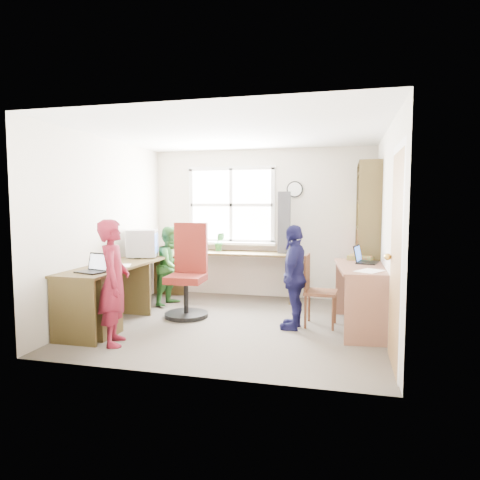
{
  "coord_description": "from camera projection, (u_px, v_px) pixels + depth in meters",
  "views": [
    {
      "loc": [
        1.32,
        -5.17,
        1.54
      ],
      "look_at": [
        0.0,
        0.25,
        1.05
      ],
      "focal_mm": 32.0,
      "sensor_mm": 36.0,
      "label": 1
    }
  ],
  "objects": [
    {
      "name": "paper_b",
      "position": [
        370.0,
        271.0,
        4.77
      ],
      "size": [
        0.36,
        0.4,
        0.0
      ],
      "rotation": [
        0.0,
        0.0,
        -0.55
      ],
      "color": "white",
      "rests_on": "right_desk"
    },
    {
      "name": "paper_a",
      "position": [
        123.0,
        265.0,
        5.37
      ],
      "size": [
        0.28,
        0.33,
        0.0
      ],
      "rotation": [
        0.0,
        0.0,
        0.4
      ],
      "color": "white",
      "rests_on": "l_desk"
    },
    {
      "name": "wooden_chair",
      "position": [
        315.0,
        287.0,
        5.33
      ],
      "size": [
        0.41,
        0.41,
        0.89
      ],
      "rotation": [
        0.0,
        0.0,
        -0.06
      ],
      "color": "brown",
      "rests_on": "ground"
    },
    {
      "name": "laptop_right",
      "position": [
        363.0,
        259.0,
        5.41
      ],
      "size": [
        0.34,
        0.38,
        0.22
      ],
      "rotation": [
        0.0,
        0.0,
        1.35
      ],
      "color": "black",
      "rests_on": "right_desk"
    },
    {
      "name": "l_desk",
      "position": [
        131.0,
        288.0,
        5.44
      ],
      "size": [
        2.38,
        2.95,
        0.75
      ],
      "color": "#4A3B1D",
      "rests_on": "ground"
    },
    {
      "name": "crt_monitor",
      "position": [
        142.0,
        243.0,
        6.16
      ],
      "size": [
        0.5,
        0.47,
        0.4
      ],
      "rotation": [
        0.0,
        0.0,
        0.31
      ],
      "color": "#A8A7AB",
      "rests_on": "l_desk"
    },
    {
      "name": "laptop_left",
      "position": [
        94.0,
        268.0,
        4.86
      ],
      "size": [
        0.37,
        0.33,
        0.21
      ],
      "rotation": [
        0.0,
        0.0,
        -0.28
      ],
      "color": "black",
      "rests_on": "l_desk"
    },
    {
      "name": "right_desk",
      "position": [
        364.0,
        283.0,
        5.18
      ],
      "size": [
        0.74,
        1.4,
        0.78
      ],
      "rotation": [
        0.0,
        0.0,
        0.09
      ],
      "color": "brown",
      "rests_on": "ground"
    },
    {
      "name": "bookshelf",
      "position": [
        367.0,
        240.0,
        6.12
      ],
      "size": [
        0.3,
        1.02,
        2.1
      ],
      "color": "#4A3B1D",
      "rests_on": "ground"
    },
    {
      "name": "speaker_b",
      "position": [
        154.0,
        248.0,
        6.58
      ],
      "size": [
        0.11,
        0.11,
        0.19
      ],
      "rotation": [
        0.0,
        0.0,
        -0.16
      ],
      "color": "black",
      "rests_on": "l_desk"
    },
    {
      "name": "person_red",
      "position": [
        114.0,
        282.0,
        4.61
      ],
      "size": [
        0.49,
        0.58,
        1.36
      ],
      "primitive_type": "imported",
      "rotation": [
        0.0,
        0.0,
        1.96
      ],
      "color": "maroon",
      "rests_on": "ground"
    },
    {
      "name": "person_green",
      "position": [
        171.0,
        266.0,
        6.44
      ],
      "size": [
        0.57,
        0.66,
        1.18
      ],
      "primitive_type": "imported",
      "rotation": [
        0.0,
        0.0,
        1.34
      ],
      "color": "#296729",
      "rests_on": "ground"
    },
    {
      "name": "cd_tower",
      "position": [
        284.0,
        222.0,
        6.67
      ],
      "size": [
        0.21,
        0.19,
        0.96
      ],
      "rotation": [
        0.0,
        0.0,
        0.09
      ],
      "color": "black",
      "rests_on": "l_desk"
    },
    {
      "name": "speaker_a",
      "position": [
        138.0,
        252.0,
        6.05
      ],
      "size": [
        0.11,
        0.11,
        0.19
      ],
      "rotation": [
        0.0,
        0.0,
        0.18
      ],
      "color": "black",
      "rests_on": "l_desk"
    },
    {
      "name": "room",
      "position": [
        238.0,
        228.0,
        5.43
      ],
      "size": [
        3.64,
        3.44,
        2.44
      ],
      "color": "#4C443B",
      "rests_on": "ground"
    },
    {
      "name": "game_box",
      "position": [
        362.0,
        257.0,
        5.71
      ],
      "size": [
        0.39,
        0.39,
        0.06
      ],
      "rotation": [
        0.0,
        0.0,
        -0.28
      ],
      "color": "red",
      "rests_on": "right_desk"
    },
    {
      "name": "person_navy",
      "position": [
        294.0,
        277.0,
        5.2
      ],
      "size": [
        0.38,
        0.77,
        1.27
      ],
      "primitive_type": "imported",
      "rotation": [
        0.0,
        0.0,
        -1.66
      ],
      "color": "#151441",
      "rests_on": "ground"
    },
    {
      "name": "potted_plant",
      "position": [
        220.0,
        242.0,
        6.97
      ],
      "size": [
        0.18,
        0.15,
        0.3
      ],
      "primitive_type": "imported",
      "rotation": [
        0.0,
        0.0,
        0.1
      ],
      "color": "#2C6E34",
      "rests_on": "l_desk"
    },
    {
      "name": "swivel_chair",
      "position": [
        188.0,
        276.0,
        5.81
      ],
      "size": [
        0.61,
        0.61,
        1.26
      ],
      "rotation": [
        0.0,
        0.0,
        0.04
      ],
      "color": "black",
      "rests_on": "ground"
    }
  ]
}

